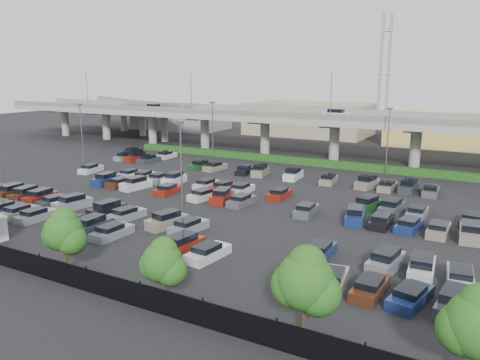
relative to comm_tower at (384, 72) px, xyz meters
name	(u,v)px	position (x,y,z in m)	size (l,w,h in m)	color
ground	(219,195)	(-4.00, -74.00, -15.61)	(280.00, 280.00, 0.00)	black
overpass	(308,120)	(-4.21, -42.03, -8.64)	(150.00, 13.00, 15.80)	gray
on_ramp	(133,107)	(-56.10, -30.95, -8.76)	(50.93, 30.13, 8.80)	gray
hedge	(293,160)	(-4.00, -49.00, -15.06)	(66.00, 1.60, 1.10)	#124012
fence	(31,264)	(-4.05, -102.00, -14.71)	(70.00, 0.10, 2.00)	black
tree_row	(50,228)	(-3.30, -100.53, -12.09)	(65.07, 3.66, 5.94)	#332316
parked_cars	(199,198)	(-4.20, -78.23, -14.99)	(63.06, 41.64, 1.67)	silver
light_poles	(200,143)	(-8.12, -72.00, -9.37)	(66.90, 48.38, 10.30)	#54545A
distant_buildings	(406,126)	(8.38, -12.19, -11.87)	(138.00, 24.00, 9.00)	gray
comm_tower	(384,72)	(0.00, 0.00, 0.00)	(2.40, 2.40, 30.00)	#54545A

